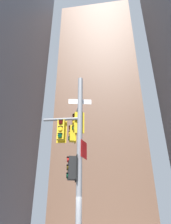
% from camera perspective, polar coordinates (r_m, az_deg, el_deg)
% --- Properties ---
extents(building_mid_block, '(13.08, 13.08, 40.08)m').
position_cam_1_polar(building_mid_block, '(38.83, 4.01, 0.79)').
color(building_mid_block, brown).
rests_on(building_mid_block, ground).
extents(signal_pole_assembly, '(2.35, 3.08, 8.55)m').
position_cam_1_polar(signal_pole_assembly, '(10.65, -2.76, -8.21)').
color(signal_pole_assembly, gray).
rests_on(signal_pole_assembly, ground).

